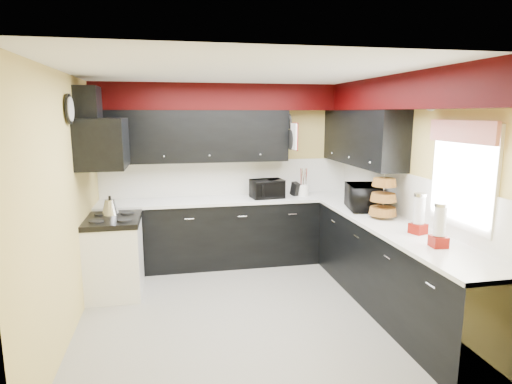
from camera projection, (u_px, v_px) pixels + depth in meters
ground at (252, 309)px, 4.68m from camera, size 3.60×3.60×0.00m
wall_back at (228, 173)px, 6.19m from camera, size 3.60×0.06×2.50m
wall_right at (409, 191)px, 4.80m from camera, size 0.06×3.60×2.50m
wall_left at (68, 204)px, 4.10m from camera, size 0.06×3.60×2.50m
ceiling at (251, 73)px, 4.22m from camera, size 3.60×3.60×0.06m
cab_back at (232, 232)px, 6.04m from camera, size 3.60×0.60×0.90m
cab_right at (394, 270)px, 4.60m from camera, size 0.60×3.00×0.90m
counter_back at (232, 200)px, 5.96m from camera, size 3.62×0.64×0.04m
counter_right at (396, 228)px, 4.51m from camera, size 0.64×3.02×0.04m
splash_back at (229, 178)px, 6.19m from camera, size 3.60×0.02×0.50m
splash_right at (408, 196)px, 4.81m from camera, size 0.02×3.60×0.50m
upper_back at (193, 136)px, 5.82m from camera, size 2.60×0.35×0.70m
upper_right at (362, 137)px, 5.53m from camera, size 0.35×1.80×0.70m
soffit_back at (229, 97)px, 5.82m from camera, size 3.60×0.36×0.35m
soffit_right at (409, 92)px, 4.39m from camera, size 0.36×3.24×0.35m
stove at (115, 258)px, 5.03m from camera, size 0.60×0.75×0.86m
cooktop at (112, 220)px, 4.95m from camera, size 0.62×0.77×0.06m
hood at (103, 143)px, 4.78m from camera, size 0.50×0.78×0.55m
hood_duct at (88, 105)px, 4.67m from camera, size 0.24×0.40×0.40m
window at (463, 176)px, 3.87m from camera, size 0.03×0.86×0.96m
valance at (462, 132)px, 3.79m from camera, size 0.04×0.88×0.20m
pan_top at (288, 121)px, 5.97m from camera, size 0.03×0.22×0.40m
pan_mid at (291, 140)px, 5.89m from camera, size 0.03×0.28×0.46m
pan_low at (286, 141)px, 6.14m from camera, size 0.03×0.24×0.42m
cut_board at (294, 136)px, 5.76m from camera, size 0.03×0.26×0.35m
baskets at (383, 197)px, 4.80m from camera, size 0.27×0.27×0.50m
clock at (69, 109)px, 4.18m from camera, size 0.03×0.30×0.30m
deco_plate at (432, 99)px, 4.27m from camera, size 0.03×0.24×0.24m
toaster_oven at (267, 189)px, 5.98m from camera, size 0.48×0.42×0.26m
microwave at (364, 197)px, 5.26m from camera, size 0.48×0.62×0.30m
utensil_crock at (303, 190)px, 6.14m from camera, size 0.17×0.17×0.17m
knife_block at (295, 189)px, 6.13m from camera, size 0.12×0.14×0.19m
kettle at (110, 207)px, 5.08m from camera, size 0.24×0.24×0.18m
dispenser_a at (419, 215)px, 4.19m from camera, size 0.17×0.17×0.37m
dispenser_b at (440, 227)px, 3.76m from camera, size 0.15×0.15×0.36m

